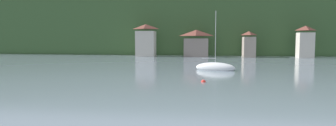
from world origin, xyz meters
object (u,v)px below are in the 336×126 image
at_px(shore_building_westcentral, 196,44).
at_px(mooring_buoy_mid, 203,82).
at_px(shore_building_eastcentral, 305,42).
at_px(sailboat_far_2, 215,68).
at_px(shore_building_west, 146,41).
at_px(shore_building_central, 249,45).

height_order(shore_building_westcentral, mooring_buoy_mid, shore_building_westcentral).
bearing_deg(shore_building_eastcentral, sailboat_far_2, -124.12).
bearing_deg(shore_building_westcentral, shore_building_west, -178.14).
bearing_deg(sailboat_far_2, shore_building_westcentral, 112.47).
xyz_separation_m(shore_building_westcentral, sailboat_far_2, (4.96, -37.65, -3.41)).
distance_m(shore_building_central, sailboat_far_2, 39.41).
bearing_deg(shore_building_eastcentral, shore_building_west, 179.79).
xyz_separation_m(shore_building_central, sailboat_far_2, (-10.05, -37.98, -3.18)).
bearing_deg(shore_building_eastcentral, mooring_buoy_mid, -117.63).
height_order(shore_building_eastcentral, sailboat_far_2, sailboat_far_2).
height_order(shore_building_central, sailboat_far_2, sailboat_far_2).
xyz_separation_m(shore_building_eastcentral, mooring_buoy_mid, (-26.64, -50.89, -4.28)).
bearing_deg(shore_building_central, shore_building_eastcentral, -3.74).
height_order(shore_building_westcentral, shore_building_central, shore_building_westcentral).
xyz_separation_m(shore_building_west, shore_building_eastcentral, (45.04, -0.17, -0.37)).
relative_size(shore_building_westcentral, mooring_buoy_mid, 14.09).
height_order(shore_building_west, mooring_buoy_mid, shore_building_west).
height_order(shore_building_west, sailboat_far_2, sailboat_far_2).
distance_m(shore_building_westcentral, mooring_buoy_mid, 51.79).
xyz_separation_m(shore_building_west, mooring_buoy_mid, (18.40, -51.06, -4.65)).
distance_m(shore_building_central, mooring_buoy_mid, 53.28).
relative_size(shore_building_central, mooring_buoy_mid, 13.24).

